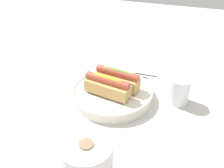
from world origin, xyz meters
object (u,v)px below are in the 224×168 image
object	(u,v)px
water_glass	(179,91)
chopstick_near	(121,72)
serving_bowl	(112,93)
hotdog_front	(116,78)
hotdog_back	(108,86)
chopstick_far	(129,72)
paper_towel_roll	(88,166)

from	to	relation	value
water_glass	chopstick_near	distance (m)	0.27
serving_bowl	water_glass	distance (m)	0.22
hotdog_front	hotdog_back	size ratio (longest dim) A/B	1.00
hotdog_front	chopstick_far	bearing A→B (deg)	-91.45
hotdog_front	paper_towel_roll	size ratio (longest dim) A/B	1.17
water_glass	chopstick_far	world-z (taller)	water_glass
serving_bowl	chopstick_near	world-z (taller)	serving_bowl
hotdog_front	chopstick_near	world-z (taller)	hotdog_front
hotdog_back	chopstick_near	world-z (taller)	hotdog_back
serving_bowl	water_glass	bearing A→B (deg)	-167.02
paper_towel_roll	chopstick_near	bearing A→B (deg)	-81.22
chopstick_far	hotdog_back	bearing A→B (deg)	84.00
hotdog_back	chopstick_far	world-z (taller)	hotdog_back
hotdog_back	paper_towel_roll	xyz separation A→B (m)	(-0.06, 0.31, 0.00)
hotdog_back	chopstick_near	bearing A→B (deg)	-85.96
hotdog_front	paper_towel_roll	xyz separation A→B (m)	(-0.05, 0.36, 0.00)
chopstick_near	chopstick_far	world-z (taller)	same
chopstick_far	hotdog_front	bearing A→B (deg)	86.94
hotdog_front	water_glass	xyz separation A→B (m)	(-0.21, -0.02, -0.02)
water_glass	serving_bowl	bearing A→B (deg)	12.98
chopstick_near	hotdog_back	bearing A→B (deg)	98.94
chopstick_near	paper_towel_roll	bearing A→B (deg)	103.67
hotdog_front	water_glass	bearing A→B (deg)	-173.83
serving_bowl	paper_towel_roll	world-z (taller)	paper_towel_roll
hotdog_back	paper_towel_roll	bearing A→B (deg)	101.76
serving_bowl	hotdog_back	xyz separation A→B (m)	(0.01, 0.03, 0.04)
water_glass	chopstick_near	bearing A→B (deg)	-27.38
hotdog_back	paper_towel_roll	distance (m)	0.31
hotdog_front	chopstick_near	xyz separation A→B (m)	(0.03, -0.14, -0.06)
serving_bowl	paper_towel_roll	size ratio (longest dim) A/B	2.04
hotdog_back	paper_towel_roll	world-z (taller)	paper_towel_roll
water_glass	hotdog_back	bearing A→B (deg)	19.09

